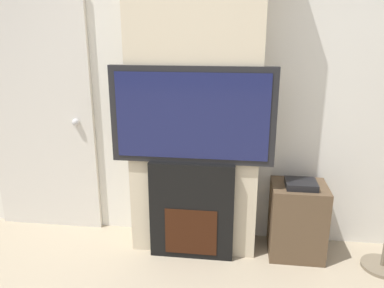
# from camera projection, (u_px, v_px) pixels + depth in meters

# --- Properties ---
(wall_back) EXTENTS (6.00, 0.06, 2.70)m
(wall_back) POSITION_uv_depth(u_px,v_px,m) (198.00, 80.00, 2.99)
(wall_back) COLOR silver
(wall_back) RESTS_ON ground_plane
(chimney_breast) EXTENTS (0.99, 0.35, 2.70)m
(chimney_breast) POSITION_uv_depth(u_px,v_px,m) (195.00, 83.00, 2.79)
(chimney_breast) COLOR beige
(chimney_breast) RESTS_ON ground_plane
(fireplace) EXTENTS (0.65, 0.15, 0.78)m
(fireplace) POSITION_uv_depth(u_px,v_px,m) (192.00, 210.00, 2.91)
(fireplace) COLOR black
(fireplace) RESTS_ON ground_plane
(television) EXTENTS (1.20, 0.07, 0.71)m
(television) POSITION_uv_depth(u_px,v_px,m) (192.00, 116.00, 2.69)
(television) COLOR black
(television) RESTS_ON fireplace
(media_stand) EXTENTS (0.42, 0.36, 0.64)m
(media_stand) POSITION_uv_depth(u_px,v_px,m) (297.00, 219.00, 2.94)
(media_stand) COLOR brown
(media_stand) RESTS_ON ground_plane
(entry_door) EXTENTS (0.94, 0.09, 2.06)m
(entry_door) POSITION_uv_depth(u_px,v_px,m) (40.00, 115.00, 3.19)
(entry_door) COLOR silver
(entry_door) RESTS_ON ground_plane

